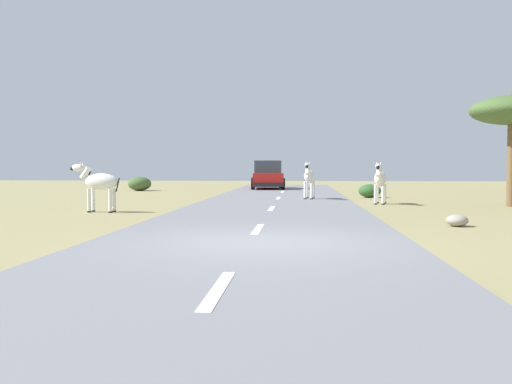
{
  "coord_description": "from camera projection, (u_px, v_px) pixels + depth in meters",
  "views": [
    {
      "loc": [
        0.67,
        -10.08,
        1.42
      ],
      "look_at": [
        -0.63,
        6.57,
        0.66
      ],
      "focal_mm": 38.98,
      "sensor_mm": 36.0,
      "label": 1
    }
  ],
  "objects": [
    {
      "name": "bush_2",
      "position": [
        140.0,
        184.0,
        32.68
      ],
      "size": [
        1.37,
        1.24,
        0.82
      ],
      "primitive_type": "ellipsoid",
      "color": "#425B2D",
      "rests_on": "ground_plane"
    },
    {
      "name": "rock_1",
      "position": [
        457.0,
        220.0,
        13.19
      ],
      "size": [
        0.51,
        0.51,
        0.28
      ],
      "primitive_type": "ellipsoid",
      "color": "gray",
      "rests_on": "ground_plane"
    },
    {
      "name": "zebra_2",
      "position": [
        99.0,
        182.0,
        17.24
      ],
      "size": [
        1.66,
        0.56,
        1.57
      ],
      "rotation": [
        0.0,
        0.0,
        1.45
      ],
      "color": "silver",
      "rests_on": "ground_plane"
    },
    {
      "name": "zebra_1",
      "position": [
        380.0,
        179.0,
        20.91
      ],
      "size": [
        0.69,
        1.67,
        1.6
      ],
      "rotation": [
        0.0,
        0.0,
        2.9
      ],
      "color": "silver",
      "rests_on": "ground_plane"
    },
    {
      "name": "road",
      "position": [
        250.0,
        243.0,
        10.18
      ],
      "size": [
        6.0,
        64.0,
        0.05
      ],
      "primitive_type": "cube",
      "color": "slate",
      "rests_on": "ground_plane"
    },
    {
      "name": "car_0",
      "position": [
        268.0,
        176.0,
        34.52
      ],
      "size": [
        2.27,
        4.46,
        1.74
      ],
      "rotation": [
        0.0,
        0.0,
        3.22
      ],
      "color": "red",
      "rests_on": "road"
    },
    {
      "name": "bush_0",
      "position": [
        370.0,
        191.0,
        25.46
      ],
      "size": [
        1.03,
        0.92,
        0.62
      ],
      "primitive_type": "ellipsoid",
      "color": "#2D5628",
      "rests_on": "ground_plane"
    },
    {
      "name": "zebra_0",
      "position": [
        309.0,
        177.0,
        23.51
      ],
      "size": [
        0.58,
        1.68,
        1.59
      ],
      "rotation": [
        0.0,
        0.0,
        3.01
      ],
      "color": "silver",
      "rests_on": "road"
    },
    {
      "name": "lane_markings",
      "position": [
        244.0,
        249.0,
        9.18
      ],
      "size": [
        0.16,
        56.0,
        0.01
      ],
      "color": "silver",
      "rests_on": "road"
    },
    {
      "name": "ground_plane",
      "position": [
        262.0,
        244.0,
        10.16
      ],
      "size": [
        90.0,
        90.0,
        0.0
      ],
      "primitive_type": "plane",
      "color": "#8E8456"
    }
  ]
}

